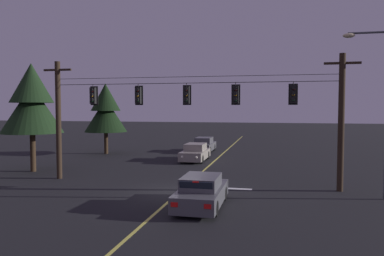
# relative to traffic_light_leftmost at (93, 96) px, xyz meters

# --- Properties ---
(ground_plane) EXTENTS (180.00, 180.00, 0.00)m
(ground_plane) POSITION_rel_traffic_light_leftmost_xyz_m (5.76, -2.42, -5.03)
(ground_plane) COLOR black
(lane_centre_stripe) EXTENTS (0.14, 60.00, 0.01)m
(lane_centre_stripe) POSITION_rel_traffic_light_leftmost_xyz_m (5.76, 6.02, -5.03)
(lane_centre_stripe) COLOR #D1C64C
(lane_centre_stripe) RESTS_ON ground
(stop_bar_paint) EXTENTS (3.40, 0.36, 0.01)m
(stop_bar_paint) POSITION_rel_traffic_light_leftmost_xyz_m (7.66, -0.58, -5.03)
(stop_bar_paint) COLOR silver
(stop_bar_paint) RESTS_ON ground
(signal_span_assembly) EXTENTS (17.93, 0.32, 7.09)m
(signal_span_assembly) POSITION_rel_traffic_light_leftmost_xyz_m (5.76, 0.02, -1.34)
(signal_span_assembly) COLOR #2D2116
(signal_span_assembly) RESTS_ON ground
(traffic_light_leftmost) EXTENTS (0.48, 0.41, 1.22)m
(traffic_light_leftmost) POSITION_rel_traffic_light_leftmost_xyz_m (0.00, 0.00, 0.00)
(traffic_light_leftmost) COLOR black
(traffic_light_left_inner) EXTENTS (0.48, 0.41, 1.22)m
(traffic_light_left_inner) POSITION_rel_traffic_light_leftmost_xyz_m (2.82, 0.00, 0.00)
(traffic_light_left_inner) COLOR black
(traffic_light_centre) EXTENTS (0.48, 0.41, 1.22)m
(traffic_light_centre) POSITION_rel_traffic_light_leftmost_xyz_m (5.67, 0.00, 0.00)
(traffic_light_centre) COLOR black
(traffic_light_right_inner) EXTENTS (0.48, 0.41, 1.22)m
(traffic_light_right_inner) POSITION_rel_traffic_light_leftmost_xyz_m (8.40, 0.00, 0.00)
(traffic_light_right_inner) COLOR black
(traffic_light_rightmost) EXTENTS (0.48, 0.41, 1.22)m
(traffic_light_rightmost) POSITION_rel_traffic_light_leftmost_xyz_m (11.43, 0.00, 0.00)
(traffic_light_rightmost) COLOR black
(car_waiting_near_lane) EXTENTS (1.80, 4.33, 1.39)m
(car_waiting_near_lane) POSITION_rel_traffic_light_leftmost_xyz_m (7.42, -4.57, -4.38)
(car_waiting_near_lane) COLOR #4C4C51
(car_waiting_near_lane) RESTS_ON ground
(car_oncoming_lead) EXTENTS (1.80, 4.42, 1.39)m
(car_oncoming_lead) POSITION_rel_traffic_light_leftmost_xyz_m (4.19, 9.34, -4.38)
(car_oncoming_lead) COLOR gray
(car_oncoming_lead) RESTS_ON ground
(car_oncoming_trailing) EXTENTS (1.80, 4.42, 1.39)m
(car_oncoming_trailing) POSITION_rel_traffic_light_leftmost_xyz_m (3.71, 15.67, -4.38)
(car_oncoming_trailing) COLOR #4C4C51
(car_oncoming_trailing) RESTS_ON ground
(street_lamp_corner) EXTENTS (2.11, 0.30, 7.93)m
(street_lamp_corner) POSITION_rel_traffic_light_leftmost_xyz_m (15.29, -1.39, -0.26)
(street_lamp_corner) COLOR #4C4F54
(street_lamp_corner) RESTS_ON ground
(tree_verge_near) EXTENTS (3.91, 3.91, 6.55)m
(tree_verge_near) POSITION_rel_traffic_light_leftmost_xyz_m (-4.88, 11.98, -0.95)
(tree_verge_near) COLOR #332316
(tree_verge_near) RESTS_ON ground
(tree_verge_far) EXTENTS (4.07, 4.07, 7.30)m
(tree_verge_far) POSITION_rel_traffic_light_leftmost_xyz_m (-5.45, 1.90, -0.31)
(tree_verge_far) COLOR #332316
(tree_verge_far) RESTS_ON ground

